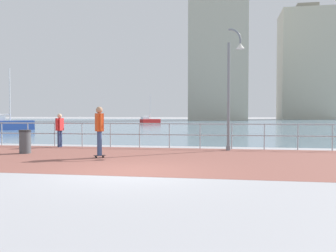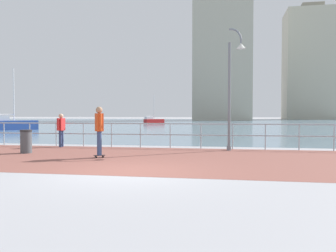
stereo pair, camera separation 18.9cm
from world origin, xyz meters
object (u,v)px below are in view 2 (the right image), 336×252
Objects in this scene: skateboarder at (99,127)px; bystander at (61,127)px; sailboat_yellow at (153,121)px; trash_bin at (26,141)px; lamppost at (233,83)px; sailboat_red at (13,124)px.

bystander is (-3.28, 3.59, -0.18)m from skateboarder.
sailboat_yellow reaches higher than skateboarder.
trash_bin is (-3.39, 0.85, -0.63)m from skateboarder.
lamppost reaches higher than sailboat_yellow.
skateboarder reaches higher than bystander.
sailboat_red is (-12.83, 18.23, 0.10)m from trash_bin.
lamppost is 5.55× the size of trash_bin.
lamppost is 26.31m from sailboat_red.
trash_bin is at bearing -84.30° from sailboat_yellow.
lamppost is at bearing -72.83° from sailboat_yellow.
sailboat_red is (-16.22, 19.08, -0.53)m from skateboarder.
sailboat_yellow is (8.63, 23.85, -0.12)m from sailboat_red.
sailboat_red is at bearing 129.86° from bystander.
trash_bin is at bearing 165.90° from skateboarder.
sailboat_yellow is (-4.31, 39.35, -0.47)m from bystander.
sailboat_yellow is (-7.59, 42.94, -0.66)m from skateboarder.
bystander is 0.26× the size of sailboat_red.
bystander reaches higher than trash_bin.
lamppost is at bearing 16.59° from trash_bin.
sailboat_yellow reaches higher than trash_bin.
bystander is at bearing 132.47° from skateboarder.
trash_bin is 0.16× the size of sailboat_red.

